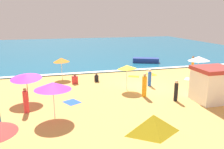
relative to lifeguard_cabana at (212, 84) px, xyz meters
The scene contains 23 objects.
ground_plane 6.45m from the lifeguard_cabana, 129.89° to the left, with size 60.00×60.00×0.00m, color #E0A856.
ocean_water 33.11m from the lifeguard_cabana, 97.02° to the left, with size 60.00×44.00×0.10m, color #196084.
wave_breaker_foam 11.91m from the lifeguard_cabana, 109.96° to the left, with size 57.00×0.70×0.01m, color white.
lifeguard_cabana is the anchor object (origin of this frame).
beach_umbrella_0 6.87m from the lifeguard_cabana, 141.14° to the left, with size 2.34×2.35×2.26m.
beach_umbrella_1 11.58m from the lifeguard_cabana, behind, with size 3.23×3.23×2.35m.
beach_umbrella_3 13.93m from the lifeguard_cabana, 165.22° to the left, with size 2.62×2.64×2.23m.
beach_umbrella_5 14.28m from the lifeguard_cabana, 138.32° to the left, with size 1.97×1.96×2.21m.
beach_umbrella_6 6.72m from the lifeguard_cabana, 63.69° to the left, with size 3.04×3.04×2.40m.
beach_tent 7.33m from the lifeguard_cabana, 151.28° to the right, with size 2.37×1.61×1.12m.
beachgoer_0 9.89m from the lifeguard_cabana, 64.16° to the left, with size 0.42×0.42×1.84m.
beachgoer_1 5.67m from the lifeguard_cabana, 121.25° to the left, with size 0.34×0.34×1.57m.
beachgoer_2 5.06m from the lifeguard_cabana, 153.93° to the left, with size 0.51×0.51×1.90m.
beachgoer_4 10.62m from the lifeguard_cabana, 134.38° to the left, with size 0.47×0.47×0.81m.
beachgoer_5 12.10m from the lifeguard_cabana, 142.28° to the left, with size 0.57×0.57×0.94m.
beachgoer_7 13.43m from the lifeguard_cabana, behind, with size 0.48×0.48×1.73m.
beachgoer_8 2.73m from the lifeguard_cabana, 165.01° to the left, with size 0.41×0.41×1.64m.
beach_towel_0 9.10m from the lifeguard_cabana, 110.52° to the left, with size 1.36×1.14×0.01m.
beach_towel_1 10.62m from the lifeguard_cabana, 166.87° to the left, with size 1.44×1.51×0.01m.
beach_towel_2 8.19m from the lifeguard_cabana, 51.09° to the left, with size 1.27×0.68×0.01m.
beach_towel_3 8.89m from the lifeguard_cabana, 96.26° to the left, with size 1.02×1.22×0.01m.
beach_towel_4 6.50m from the lifeguard_cabana, 72.09° to the left, with size 1.21×1.25×0.01m.
small_boat_0 15.02m from the lifeguard_cabana, 86.21° to the left, with size 3.76×2.52×0.62m.
Camera 1 is at (-7.36, -18.68, 6.20)m, focal length 36.36 mm.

